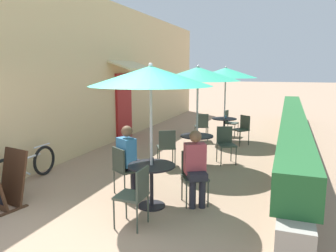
{
  "coord_description": "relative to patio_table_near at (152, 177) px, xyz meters",
  "views": [
    {
      "loc": [
        2.58,
        -3.21,
        2.22
      ],
      "look_at": [
        0.15,
        3.41,
        1.0
      ],
      "focal_mm": 35.0,
      "sensor_mm": 36.0,
      "label": 1
    }
  ],
  "objects": [
    {
      "name": "ground_plane",
      "position": [
        -0.58,
        -1.47,
        -0.51
      ],
      "size": [
        120.0,
        120.0,
        0.0
      ],
      "primitive_type": "plane",
      "color": "#9E7F66"
    },
    {
      "name": "patio_table_far",
      "position": [
        0.16,
        5.49,
        0.0
      ],
      "size": [
        0.76,
        0.76,
        0.7
      ],
      "color": "black",
      "rests_on": "ground_plane"
    },
    {
      "name": "seated_patron_near_back",
      "position": [
        -0.6,
        0.4,
        0.18
      ],
      "size": [
        0.48,
        0.51,
        1.25
      ],
      "rotation": [
        0.0,
        0.0,
        12.03
      ],
      "color": "#23232D",
      "rests_on": "ground_plane"
    },
    {
      "name": "coffee_cup_far",
      "position": [
        0.17,
        5.55,
        0.24
      ],
      "size": [
        0.07,
        0.07,
        0.09
      ],
      "color": "teal",
      "rests_on": "patio_table_far"
    },
    {
      "name": "seated_patron_near_right",
      "position": [
        0.65,
        0.32,
        0.18
      ],
      "size": [
        0.47,
        0.51,
        1.25
      ],
      "rotation": [
        0.0,
        0.0,
        9.93
      ],
      "color": "#23232D",
      "rests_on": "ground_plane"
    },
    {
      "name": "cafe_chair_mid_left",
      "position": [
        -0.54,
        2.16,
        0.01
      ],
      "size": [
        0.54,
        0.54,
        0.87
      ],
      "rotation": [
        0.0,
        0.0,
        6.77
      ],
      "color": "#384238",
      "rests_on": "ground_plane"
    },
    {
      "name": "menu_board",
      "position": [
        -2.24,
        -0.87,
        -0.05
      ],
      "size": [
        0.68,
        0.73,
        0.93
      ],
      "rotation": [
        0.0,
        0.0,
        -0.19
      ],
      "color": "#422819",
      "rests_on": "ground_plane"
    },
    {
      "name": "coffee_cup_near",
      "position": [
        -0.04,
        0.11,
        0.24
      ],
      "size": [
        0.07,
        0.07,
        0.09
      ],
      "color": "#232328",
      "rests_on": "patio_table_near"
    },
    {
      "name": "cafe_chair_near_left",
      "position": [
        0.07,
        -0.72,
        0.01
      ],
      "size": [
        0.41,
        0.41,
        0.87
      ],
      "rotation": [
        0.0,
        0.0,
        7.84
      ],
      "color": "#384238",
      "rests_on": "ground_plane"
    },
    {
      "name": "cafe_chair_mid_right",
      "position": [
        0.66,
        2.97,
        0.01
      ],
      "size": [
        0.54,
        0.54,
        0.87
      ],
      "rotation": [
        0.0,
        0.0,
        9.91
      ],
      "color": "#384238",
      "rests_on": "ground_plane"
    },
    {
      "name": "cafe_chair_near_back",
      "position": [
        -0.66,
        0.3,
        0.01
      ],
      "size": [
        0.55,
        0.55,
        0.87
      ],
      "rotation": [
        0.0,
        0.0,
        12.03
      ],
      "color": "#384238",
      "rests_on": "ground_plane"
    },
    {
      "name": "patio_table_near",
      "position": [
        0.0,
        0.0,
        0.0
      ],
      "size": [
        0.76,
        0.76,
        0.7
      ],
      "color": "black",
      "rests_on": "ground_plane"
    },
    {
      "name": "planter_hedge",
      "position": [
        2.17,
        5.31,
        0.03
      ],
      "size": [
        0.6,
        12.75,
        1.01
      ],
      "color": "gray",
      "rests_on": "ground_plane"
    },
    {
      "name": "cafe_chair_far_left",
      "position": [
        0.2,
        6.22,
        0.01
      ],
      "size": [
        0.46,
        0.46,
        0.87
      ],
      "rotation": [
        0.0,
        0.0,
        4.56
      ],
      "color": "#384238",
      "rests_on": "ground_plane"
    },
    {
      "name": "cafe_chair_near_right",
      "position": [
        0.59,
        0.42,
        0.01
      ],
      "size": [
        0.54,
        0.54,
        0.87
      ],
      "rotation": [
        0.0,
        0.0,
        9.93
      ],
      "color": "#384238",
      "rests_on": "ground_plane"
    },
    {
      "name": "patio_umbrella_far",
      "position": [
        0.16,
        5.49,
        1.61
      ],
      "size": [
        1.92,
        1.92,
        2.32
      ],
      "color": "#B7B7BC",
      "rests_on": "ground_plane"
    },
    {
      "name": "cafe_facade_wall",
      "position": [
        -3.12,
        5.27,
        1.58
      ],
      "size": [
        0.98,
        13.75,
        4.2
      ],
      "color": "#D6B784",
      "rests_on": "ground_plane"
    },
    {
      "name": "patio_table_mid",
      "position": [
        0.06,
        2.56,
        0.0
      ],
      "size": [
        0.76,
        0.76,
        0.7
      ],
      "color": "black",
      "rests_on": "ground_plane"
    },
    {
      "name": "cafe_chair_far_back",
      "position": [
        0.77,
        5.1,
        0.01
      ],
      "size": [
        0.56,
        0.56,
        0.87
      ],
      "rotation": [
        0.0,
        0.0,
        8.75
      ],
      "color": "#384238",
      "rests_on": "ground_plane"
    },
    {
      "name": "patio_umbrella_near",
      "position": [
        0.0,
        0.0,
        1.61
      ],
      "size": [
        1.92,
        1.92,
        2.32
      ],
      "color": "#B7B7BC",
      "rests_on": "ground_plane"
    },
    {
      "name": "cafe_chair_far_right",
      "position": [
        -0.48,
        5.16,
        0.01
      ],
      "size": [
        0.52,
        0.52,
        0.87
      ],
      "rotation": [
        0.0,
        0.0,
        6.65
      ],
      "color": "#384238",
      "rests_on": "ground_plane"
    },
    {
      "name": "bicycle_leaning",
      "position": [
        -2.78,
        0.17,
        -0.18
      ],
      "size": [
        0.1,
        1.72,
        0.72
      ],
      "rotation": [
        0.0,
        0.0,
        0.0
      ],
      "color": "black",
      "rests_on": "ground_plane"
    },
    {
      "name": "coffee_cup_mid",
      "position": [
        -0.02,
        2.46,
        0.24
      ],
      "size": [
        0.07,
        0.07,
        0.09
      ],
      "color": "white",
      "rests_on": "patio_table_mid"
    },
    {
      "name": "patio_umbrella_mid",
      "position": [
        0.06,
        2.56,
        1.61
      ],
      "size": [
        1.92,
        1.92,
        2.32
      ],
      "color": "#B7B7BC",
      "rests_on": "ground_plane"
    }
  ]
}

